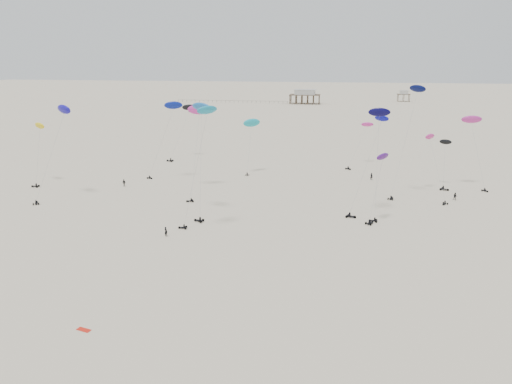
% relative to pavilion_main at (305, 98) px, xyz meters
% --- Properties ---
extents(ground_plane, '(900.00, 900.00, 0.00)m').
position_rel_pavilion_main_xyz_m(ground_plane, '(10.00, -150.00, -4.22)').
color(ground_plane, beige).
extents(pavilion_main, '(21.00, 13.00, 9.80)m').
position_rel_pavilion_main_xyz_m(pavilion_main, '(0.00, 0.00, 0.00)').
color(pavilion_main, brown).
rests_on(pavilion_main, ground).
extents(pavilion_small, '(9.00, 7.00, 8.00)m').
position_rel_pavilion_main_xyz_m(pavilion_small, '(70.00, 30.00, -0.74)').
color(pavilion_small, brown).
rests_on(pavilion_small, ground).
extents(pier_fence, '(80.20, 0.20, 1.50)m').
position_rel_pavilion_main_xyz_m(pier_fence, '(-52.00, -0.00, -3.45)').
color(pier_fence, black).
rests_on(pier_fence, ground).
extents(rig_0, '(8.23, 13.41, 16.37)m').
position_rel_pavilion_main_xyz_m(rig_0, '(31.92, -199.73, 4.14)').
color(rig_0, black).
rests_on(rig_0, ground).
extents(rig_2, '(4.49, 8.69, 22.30)m').
position_rel_pavilion_main_xyz_m(rig_2, '(33.10, -249.44, 13.21)').
color(rig_2, black).
rests_on(rig_2, ground).
extents(rig_3, '(4.59, 17.14, 18.85)m').
position_rel_pavilion_main_xyz_m(rig_3, '(47.92, -230.65, 4.71)').
color(rig_3, black).
rests_on(rig_3, ground).
extents(rig_4, '(6.81, 9.54, 18.43)m').
position_rel_pavilion_main_xyz_m(rig_4, '(58.39, -220.51, 10.70)').
color(rig_4, black).
rests_on(rig_4, ground).
extents(rig_5, '(4.74, 6.32, 14.07)m').
position_rel_pavilion_main_xyz_m(rig_5, '(33.27, -254.91, 4.57)').
color(rig_5, black).
rests_on(rig_5, ground).
extents(rig_6, '(3.52, 9.01, 12.08)m').
position_rel_pavilion_main_xyz_m(rig_6, '(51.79, -224.34, 0.92)').
color(rig_6, black).
rests_on(rig_6, ground).
extents(rig_7, '(7.34, 12.74, 22.17)m').
position_rel_pavilion_main_xyz_m(rig_7, '(-38.33, -247.47, 13.02)').
color(rig_7, black).
rests_on(rig_7, ground).
extents(rig_8, '(7.93, 5.03, 23.75)m').
position_rel_pavilion_main_xyz_m(rig_8, '(0.29, -263.98, 14.51)').
color(rig_8, black).
rests_on(rig_8, ground).
extents(rig_9, '(5.31, 11.32, 23.42)m').
position_rel_pavilion_main_xyz_m(rig_9, '(-2.74, -254.48, 13.50)').
color(rig_9, black).
rests_on(rig_9, ground).
extents(rig_10, '(8.57, 10.35, 20.87)m').
position_rel_pavilion_main_xyz_m(rig_10, '(31.16, -249.29, 6.02)').
color(rig_10, black).
rests_on(rig_10, ground).
extents(rig_11, '(4.78, 9.51, 15.94)m').
position_rel_pavilion_main_xyz_m(rig_11, '(-51.48, -236.49, 6.64)').
color(rig_11, black).
rests_on(rig_11, ground).
extents(rig_12, '(6.16, 17.16, 23.06)m').
position_rel_pavilion_main_xyz_m(rig_12, '(-8.99, -234.33, 13.70)').
color(rig_12, black).
rests_on(rig_12, ground).
extents(rig_13, '(10.15, 5.43, 20.91)m').
position_rel_pavilion_main_xyz_m(rig_13, '(-19.30, -225.56, 13.04)').
color(rig_13, black).
rests_on(rig_13, ground).
extents(rig_14, '(5.26, 8.13, 15.41)m').
position_rel_pavilion_main_xyz_m(rig_14, '(0.73, -215.46, 8.53)').
color(rig_14, black).
rests_on(rig_14, ground).
extents(rig_15, '(8.06, 10.25, 26.11)m').
position_rel_pavilion_main_xyz_m(rig_15, '(41.61, -232.62, 15.37)').
color(rig_15, black).
rests_on(rig_15, ground).
extents(rig_16, '(7.20, 13.12, 18.39)m').
position_rel_pavilion_main_xyz_m(rig_16, '(-24.49, -196.94, 8.10)').
color(rig_16, black).
rests_on(rig_16, ground).
extents(spectator_0, '(0.92, 0.81, 2.13)m').
position_rel_pavilion_main_xyz_m(spectator_0, '(-5.53, -270.17, -4.22)').
color(spectator_0, black).
rests_on(spectator_0, ground).
extents(spectator_1, '(1.15, 0.86, 2.11)m').
position_rel_pavilion_main_xyz_m(spectator_1, '(52.33, -236.04, -4.22)').
color(spectator_1, black).
rests_on(spectator_1, ground).
extents(spectator_2, '(1.40, 1.00, 2.13)m').
position_rel_pavilion_main_xyz_m(spectator_2, '(-28.61, -236.80, -4.22)').
color(spectator_2, black).
rests_on(spectator_2, ground).
extents(spectator_3, '(0.83, 0.58, 2.26)m').
position_rel_pavilion_main_xyz_m(spectator_3, '(34.26, -219.22, -4.22)').
color(spectator_3, black).
rests_on(spectator_3, ground).
extents(grounded_kite_b, '(1.92, 1.13, 0.07)m').
position_rel_pavilion_main_xyz_m(grounded_kite_b, '(-4.29, -303.21, -4.22)').
color(grounded_kite_b, red).
rests_on(grounded_kite_b, ground).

